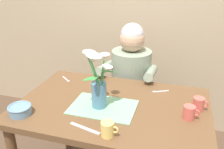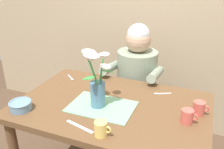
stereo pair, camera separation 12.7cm
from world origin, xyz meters
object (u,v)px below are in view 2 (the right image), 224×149
at_px(ceramic_bowl, 21,105).
at_px(ceramic_mug, 187,116).
at_px(coffee_cup, 199,108).
at_px(seated_person, 136,88).
at_px(tea_cup, 101,129).
at_px(dinner_knife, 80,127).
at_px(flower_vase, 96,80).

relative_size(ceramic_bowl, ceramic_mug, 1.46).
bearing_deg(ceramic_mug, coffee_cup, 65.00).
relative_size(seated_person, coffee_cup, 12.20).
xyz_separation_m(ceramic_bowl, tea_cup, (0.56, -0.04, 0.01)).
bearing_deg(tea_cup, coffee_cup, 41.55).
relative_size(dinner_knife, coffee_cup, 2.04).
bearing_deg(seated_person, tea_cup, -83.22).
height_order(dinner_knife, ceramic_mug, ceramic_mug).
bearing_deg(coffee_cup, flower_vase, -165.88).
height_order(coffee_cup, tea_cup, same).
height_order(ceramic_bowl, coffee_cup, coffee_cup).
relative_size(ceramic_bowl, dinner_knife, 0.72).
relative_size(seated_person, ceramic_bowl, 8.35).
bearing_deg(tea_cup, dinner_knife, 171.66).
bearing_deg(seated_person, coffee_cup, -43.35).
distance_m(coffee_cup, tea_cup, 0.60).
relative_size(ceramic_bowl, tea_cup, 1.46).
distance_m(ceramic_bowl, dinner_knife, 0.42).
xyz_separation_m(seated_person, tea_cup, (0.09, -0.93, 0.22)).
distance_m(dinner_knife, ceramic_mug, 0.60).
bearing_deg(ceramic_bowl, tea_cup, -4.42).
relative_size(tea_cup, ceramic_mug, 1.00).
height_order(dinner_knife, coffee_cup, coffee_cup).
bearing_deg(flower_vase, seated_person, 85.44).
bearing_deg(dinner_knife, tea_cup, 5.97).
bearing_deg(coffee_cup, ceramic_mug, -115.00).
bearing_deg(ceramic_mug, flower_vase, -176.49).
xyz_separation_m(dinner_knife, coffee_cup, (0.59, 0.38, 0.04)).
xyz_separation_m(seated_person, ceramic_bowl, (-0.47, -0.89, 0.21)).
xyz_separation_m(ceramic_bowl, coffee_cup, (1.01, 0.36, 0.01)).
height_order(flower_vase, dinner_knife, flower_vase).
distance_m(flower_vase, coffee_cup, 0.63).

